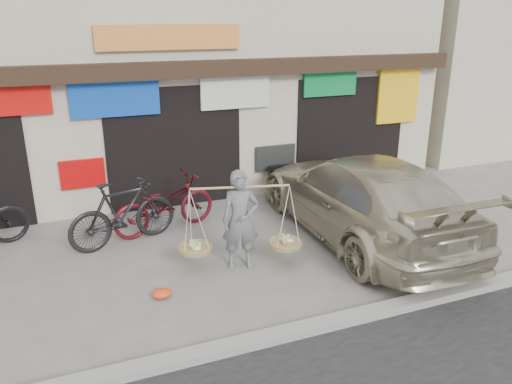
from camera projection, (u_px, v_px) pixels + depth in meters
name	position (u px, v px, depth m)	size (l,w,h in m)	color
ground	(226.00, 273.00, 8.44)	(70.00, 70.00, 0.00)	gray
kerb	(273.00, 336.00, 6.66)	(70.00, 0.25, 0.12)	gray
shophouse_block	(145.00, 43.00, 12.92)	(14.00, 6.32, 7.00)	beige
street_vendor	(240.00, 224.00, 8.41)	(2.07, 0.95, 1.72)	slate
bike_1	(123.00, 213.00, 9.33)	(0.60, 2.11, 1.27)	black
bike_2	(164.00, 204.00, 9.94)	(0.75, 2.16, 1.14)	#560E16
suv	(361.00, 196.00, 9.67)	(2.34, 5.58, 1.61)	#BCB397
red_bag	(162.00, 293.00, 7.68)	(0.31, 0.25, 0.14)	#F64217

